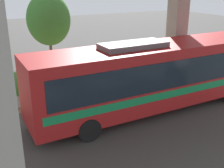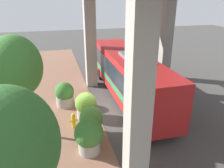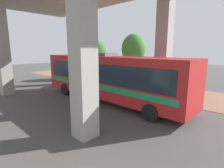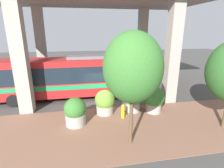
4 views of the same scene
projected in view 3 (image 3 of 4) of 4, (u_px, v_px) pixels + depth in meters
ground_plane at (112, 90)px, 17.02m from camera, size 80.00×80.00×0.00m
sidewalk_strip at (131, 86)px, 19.15m from camera, size 6.00×40.00×0.02m
overpass at (74, 0)px, 12.74m from camera, size 9.40×18.99×8.57m
bus at (109, 75)px, 13.13m from camera, size 2.77×12.67×3.65m
fire_hydrant at (116, 82)px, 18.89m from camera, size 0.49×0.23×0.98m
planter_front at (117, 81)px, 17.43m from camera, size 1.40×1.40×1.72m
planter_middle at (97, 76)px, 20.02m from camera, size 1.47×1.47×1.85m
planter_back at (141, 81)px, 16.95m from camera, size 1.34×1.34×1.77m
planter_extra at (103, 78)px, 18.80m from camera, size 1.34×1.34×1.75m
street_tree_near at (96, 53)px, 23.78m from camera, size 2.96×2.96×5.25m
street_tree_far at (134, 49)px, 19.98m from camera, size 2.78×2.78×5.67m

